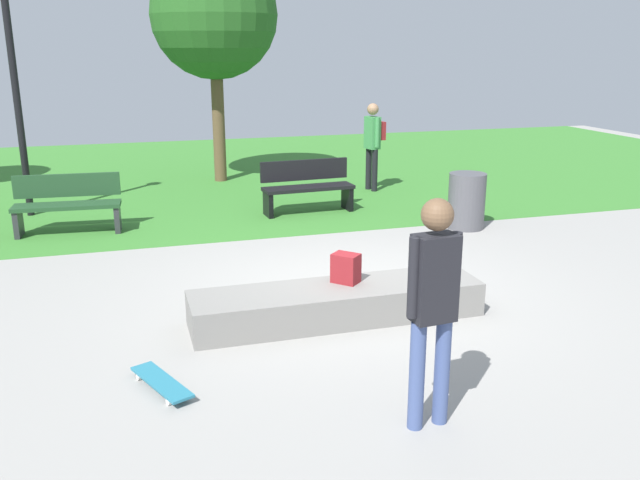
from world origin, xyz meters
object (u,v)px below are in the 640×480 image
at_px(park_bench_near_lamppost, 307,185).
at_px(tree_slender_maple, 214,16).
at_px(concrete_ledge, 337,303).
at_px(skateboard_by_ledge, 162,382).
at_px(lamp_post, 13,67).
at_px(pedestrian_with_backpack, 373,138).
at_px(park_bench_far_right, 68,203).
at_px(skater_performing_trick, 433,296).
at_px(backpack_on_ledge, 346,268).
at_px(trash_bin, 467,201).

xyz_separation_m(park_bench_near_lamppost, tree_slender_maple, (-1.03, 3.33, 2.95)).
distance_m(concrete_ledge, skateboard_by_ledge, 2.18).
bearing_deg(lamp_post, park_bench_near_lamppost, -13.89).
height_order(lamp_post, pedestrian_with_backpack, lamp_post).
relative_size(park_bench_far_right, tree_slender_maple, 0.34).
xyz_separation_m(park_bench_far_right, lamp_post, (-0.72, 1.40, 2.02)).
height_order(skateboard_by_ledge, park_bench_far_right, park_bench_far_right).
bearing_deg(skateboard_by_ledge, tree_slender_maple, 78.36).
bearing_deg(tree_slender_maple, park_bench_far_right, -129.23).
relative_size(concrete_ledge, skater_performing_trick, 1.74).
xyz_separation_m(backpack_on_ledge, lamp_post, (-3.81, 5.79, 1.98)).
relative_size(backpack_on_ledge, trash_bin, 0.36).
height_order(skater_performing_trick, park_bench_far_right, skater_performing_trick).
relative_size(concrete_ledge, lamp_post, 0.76).
height_order(concrete_ledge, park_bench_far_right, park_bench_far_right).
distance_m(skater_performing_trick, lamp_post, 9.03).
bearing_deg(lamp_post, park_bench_far_right, -62.62).
relative_size(park_bench_near_lamppost, lamp_post, 0.40).
xyz_separation_m(concrete_ledge, skater_performing_trick, (0.02, -2.19, 0.88)).
bearing_deg(park_bench_near_lamppost, skater_performing_trick, -97.96).
xyz_separation_m(backpack_on_ledge, tree_slender_maple, (-0.17, 7.97, 2.90)).
distance_m(concrete_ledge, trash_bin, 4.36).
bearing_deg(pedestrian_with_backpack, skater_performing_trick, -108.15).
xyz_separation_m(concrete_ledge, park_bench_far_right, (-2.95, 4.52, 0.30)).
relative_size(lamp_post, pedestrian_with_backpack, 2.35).
height_order(backpack_on_ledge, tree_slender_maple, tree_slender_maple).
bearing_deg(trash_bin, skater_performing_trick, -121.12).
bearing_deg(concrete_ledge, tree_slender_maple, 90.26).
relative_size(backpack_on_ledge, tree_slender_maple, 0.07).
distance_m(skateboard_by_ledge, tree_slender_maple, 9.90).
distance_m(skater_performing_trick, park_bench_far_right, 7.37).
height_order(concrete_ledge, skater_performing_trick, skater_performing_trick).
height_order(backpack_on_ledge, skater_performing_trick, skater_performing_trick).
distance_m(skater_performing_trick, pedestrian_with_backpack, 8.83).
relative_size(park_bench_far_right, lamp_post, 0.40).
bearing_deg(park_bench_near_lamppost, trash_bin, -39.26).
bearing_deg(skater_performing_trick, backpack_on_ledge, 87.19).
bearing_deg(tree_slender_maple, skateboard_by_ledge, -101.64).
distance_m(concrete_ledge, lamp_post, 7.34).
xyz_separation_m(skater_performing_trick, park_bench_far_right, (-2.98, 6.71, -0.58)).
bearing_deg(park_bench_far_right, lamp_post, 117.38).
bearing_deg(pedestrian_with_backpack, park_bench_far_right, -163.65).
distance_m(park_bench_far_right, tree_slender_maple, 5.47).
distance_m(backpack_on_ledge, tree_slender_maple, 8.48).
relative_size(backpack_on_ledge, skater_performing_trick, 0.18).
height_order(backpack_on_ledge, trash_bin, trash_bin).
bearing_deg(tree_slender_maple, backpack_on_ledge, -88.75).
bearing_deg(concrete_ledge, pedestrian_with_backpack, 65.89).
distance_m(concrete_ledge, skater_performing_trick, 2.36).
height_order(skateboard_by_ledge, pedestrian_with_backpack, pedestrian_with_backpack).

